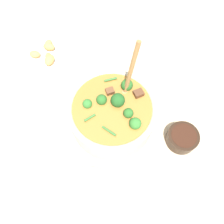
% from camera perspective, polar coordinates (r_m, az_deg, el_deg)
% --- Properties ---
extents(ground_plane, '(4.00, 4.00, 0.00)m').
position_cam_1_polar(ground_plane, '(0.70, 0.00, -2.54)').
color(ground_plane, '#C6B293').
extents(stew_bowl, '(0.25, 0.25, 0.27)m').
position_cam_1_polar(stew_bowl, '(0.64, 0.05, -0.28)').
color(stew_bowl, beige).
rests_on(stew_bowl, ground_plane).
extents(condiment_bowl, '(0.09, 0.09, 0.05)m').
position_cam_1_polar(condiment_bowl, '(0.68, 17.88, -6.39)').
color(condiment_bowl, black).
rests_on(condiment_bowl, ground_plane).
extents(empty_plate, '(0.20, 0.20, 0.02)m').
position_cam_1_polar(empty_plate, '(0.64, -6.78, -22.68)').
color(empty_plate, white).
rests_on(empty_plate, ground_plane).
extents(food_plate, '(0.22, 0.22, 0.04)m').
position_cam_1_polar(food_plate, '(0.85, -16.07, 13.30)').
color(food_plate, white).
rests_on(food_plate, ground_plane).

